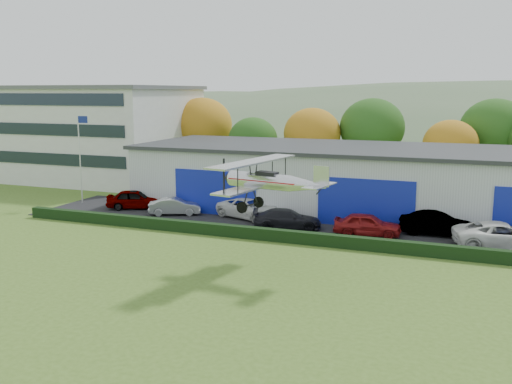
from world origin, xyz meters
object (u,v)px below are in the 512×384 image
(car_5, at_px, (437,223))
(car_6, at_px, (503,236))
(car_0, at_px, (135,199))
(biplane, at_px, (268,180))
(office_block, at_px, (96,132))
(hangar, at_px, (379,180))
(car_4, at_px, (367,224))
(car_1, at_px, (175,206))
(car_3, at_px, (287,219))
(car_2, at_px, (250,209))
(flagpole, at_px, (81,150))

(car_5, height_order, car_6, car_6)
(car_0, bearing_deg, biplane, -148.35)
(office_block, distance_m, car_0, 19.70)
(car_6, bearing_deg, office_block, 55.98)
(hangar, relative_size, car_6, 6.80)
(car_4, relative_size, car_6, 0.76)
(car_6, bearing_deg, biplane, 112.51)
(office_block, bearing_deg, car_1, -38.36)
(car_4, height_order, car_6, car_6)
(hangar, height_order, car_3, hangar)
(office_block, height_order, car_3, office_block)
(biplane, bearing_deg, hangar, 89.73)
(car_1, height_order, car_2, car_2)
(car_0, distance_m, car_2, 10.38)
(car_4, bearing_deg, car_0, 78.01)
(flagpole, distance_m, car_5, 30.19)
(office_block, bearing_deg, biplane, -39.64)
(car_4, bearing_deg, biplane, 150.93)
(car_0, distance_m, car_3, 14.23)
(flagpole, xyz_separation_m, car_4, (25.47, -2.37, -3.96))
(car_6, bearing_deg, car_1, 73.24)
(flagpole, xyz_separation_m, car_0, (5.66, -0.39, -3.93))
(car_0, bearing_deg, hangar, -94.85)
(car_2, bearing_deg, car_4, -82.40)
(car_4, bearing_deg, car_5, -74.17)
(hangar, xyz_separation_m, biplane, (-3.30, -17.59, 2.41))
(office_block, height_order, car_6, office_block)
(car_1, bearing_deg, car_6, -117.94)
(hangar, xyz_separation_m, flagpole, (-24.88, -5.98, 2.13))
(car_1, relative_size, biplane, 0.55)
(car_4, relative_size, biplane, 0.60)
(car_5, bearing_deg, car_1, 91.62)
(hangar, distance_m, biplane, 18.06)
(flagpole, relative_size, car_2, 1.44)
(car_5, bearing_deg, car_2, 88.61)
(car_6, bearing_deg, car_5, 50.23)
(car_3, bearing_deg, car_6, -108.18)
(car_0, xyz_separation_m, car_5, (24.27, -0.16, 0.02))
(car_5, bearing_deg, office_block, 69.96)
(car_3, distance_m, biplane, 10.28)
(car_5, relative_size, biplane, 0.67)
(car_6, relative_size, biplane, 0.79)
(car_1, relative_size, car_3, 0.85)
(office_block, xyz_separation_m, car_5, (38.04, -13.55, -4.34))
(biplane, bearing_deg, car_1, 148.81)
(office_block, relative_size, car_1, 5.00)
(car_2, height_order, car_6, car_6)
(car_5, bearing_deg, flagpole, 88.51)
(car_0, relative_size, car_2, 0.85)
(office_block, distance_m, car_4, 37.19)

